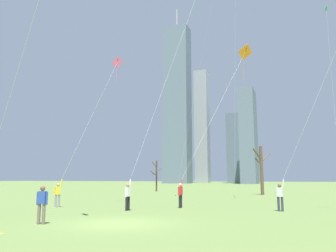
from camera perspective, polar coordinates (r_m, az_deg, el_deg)
ground_plane at (r=15.23m, az=-8.46°, el=-16.15°), size 400.00×400.00×0.00m
kite_flyer_midfield_center_red at (r=21.40m, az=20.14°, el=-7.00°), size 5.29×0.81×12.03m
kite_flyer_midfield_right_pink at (r=24.50m, az=-17.07°, el=-8.11°), size 3.21×3.58×11.44m
kite_flyer_far_back_teal at (r=22.57m, az=-2.65°, el=0.47°), size 3.65×7.49×18.55m
kite_flyer_foreground_right_orange at (r=24.50m, az=5.61°, el=-3.97°), size 4.20×9.00×14.10m
bystander_strolling_midfield at (r=15.69m, az=-20.72°, el=-12.14°), size 0.50×0.27×1.62m
distant_kite_drifting_left_white at (r=45.68m, az=11.42°, el=19.94°), size 0.83×3.09×27.05m
distant_kite_low_near_trees_purple at (r=38.14m, az=7.32°, el=19.28°), size 6.62×4.38×24.15m
distant_kite_high_overhead_green at (r=38.92m, az=25.69°, el=13.84°), size 0.60×4.82×20.01m
bare_tree_center at (r=42.02m, az=15.63°, el=-7.00°), size 1.94×2.56×5.79m
bare_tree_rightmost at (r=51.64m, az=-2.01°, el=-8.34°), size 1.55×2.42×4.66m
skyline_squat_block at (r=137.14m, az=1.57°, el=3.94°), size 10.25×7.29×73.46m
skyline_wide_slab at (r=148.17m, az=12.00°, el=-3.78°), size 8.79×11.51×29.55m
skyline_mid_tower_right at (r=126.30m, az=13.59°, el=-1.69°), size 5.35×11.85×34.64m
skyline_mid_tower_left at (r=153.76m, az=5.84°, el=0.03°), size 6.01×5.71×51.59m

